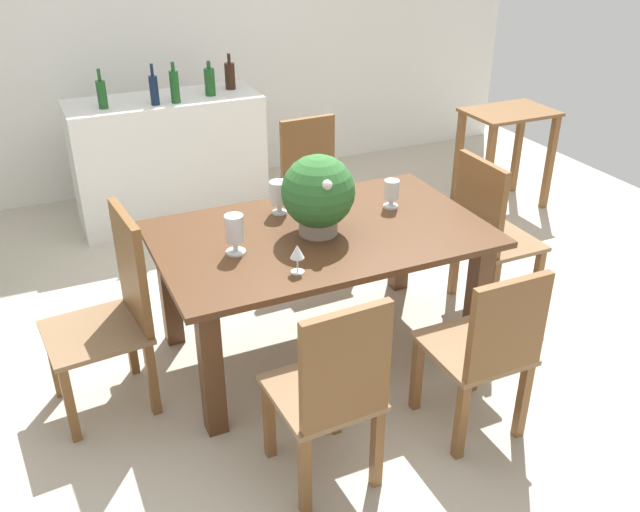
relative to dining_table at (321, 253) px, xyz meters
The scene contains 20 objects.
ground_plane 0.66m from the dining_table, 90.00° to the left, with size 7.04×7.04×0.00m, color #BCB29E.
back_wall 2.94m from the dining_table, 90.00° to the left, with size 6.40×0.10×2.60m, color white.
dining_table is the anchor object (origin of this frame).
chair_head_end 1.08m from the dining_table, behind, with size 0.50×0.49×1.01m.
chair_far_right 1.03m from the dining_table, 68.16° to the left, with size 0.43×0.43×1.01m.
chair_foot_end 1.09m from the dining_table, ahead, with size 0.41×0.47×0.97m.
chair_near_left 1.03m from the dining_table, 111.77° to the right, with size 0.43×0.46×0.95m.
chair_near_right 1.03m from the dining_table, 67.92° to the right, with size 0.42×0.45×0.90m.
flower_centerpiece 0.35m from the dining_table, 146.32° to the right, with size 0.38×0.38×0.42m.
crystal_vase_left 0.40m from the dining_table, 110.66° to the left, with size 0.10×0.10×0.19m.
crystal_vase_center_near 0.55m from the dining_table, 13.74° to the left, with size 0.08×0.08×0.16m.
crystal_vase_right 0.54m from the dining_table, behind, with size 0.10×0.10×0.20m.
wine_glass 0.50m from the dining_table, 128.41° to the right, with size 0.07×0.07×0.14m.
kitchen_counter 2.13m from the dining_table, 98.68° to the left, with size 1.41×0.55×0.95m, color silver.
wine_bottle_green 2.05m from the dining_table, 101.72° to the left, with size 0.06×0.06×0.29m.
wine_bottle_clear 2.21m from the dining_table, 84.19° to the left, with size 0.08×0.08×0.27m.
wine_bottle_tall 2.09m from the dining_table, 89.29° to the left, with size 0.08×0.08×0.25m.
wine_bottle_dark 2.02m from the dining_table, 97.55° to the left, with size 0.07×0.07×0.29m.
wine_bottle_amber 2.20m from the dining_table, 110.59° to the left, with size 0.07×0.07×0.28m.
side_table 2.50m from the dining_table, 29.39° to the left, with size 0.68×0.48×0.79m.
Camera 1 is at (-1.34, -3.19, 2.31)m, focal length 38.67 mm.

